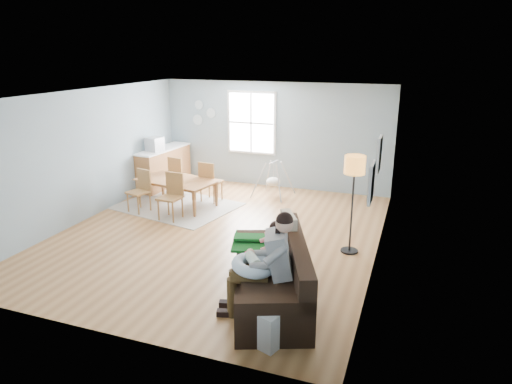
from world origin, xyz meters
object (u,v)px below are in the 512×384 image
at_px(chair_nw, 179,174).
at_px(chair_se, 172,193).
at_px(floor_lamp, 354,173).
at_px(dining_table, 176,193).
at_px(toddler, 268,245).
at_px(counter, 164,167).
at_px(chair_ne, 209,179).
at_px(sofa, 275,280).
at_px(storage_cube, 266,326).
at_px(father, 266,260).
at_px(chair_sw, 141,188).
at_px(baby_swing, 273,181).
at_px(monitor, 154,144).

bearing_deg(chair_nw, chair_se, -65.82).
distance_m(floor_lamp, dining_table, 4.44).
relative_size(toddler, chair_nw, 0.90).
xyz_separation_m(chair_nw, counter, (-0.77, 0.60, -0.05)).
bearing_deg(chair_ne, sofa, -52.97).
distance_m(storage_cube, chair_ne, 5.57).
bearing_deg(father, chair_nw, 130.99).
bearing_deg(sofa, chair_nw, 133.61).
bearing_deg(chair_se, chair_sw, 168.56).
height_order(father, chair_ne, father).
height_order(sofa, chair_se, chair_se).
height_order(floor_lamp, chair_ne, floor_lamp).
bearing_deg(chair_sw, storage_cube, -41.17).
bearing_deg(chair_ne, baby_swing, 36.47).
distance_m(storage_cube, monitor, 7.02).
relative_size(father, storage_cube, 2.85).
bearing_deg(chair_nw, counter, 142.13).
relative_size(toddler, chair_sw, 0.94).
bearing_deg(floor_lamp, storage_cube, -100.50).
distance_m(father, dining_table, 4.90).
distance_m(sofa, monitor, 6.17).
height_order(floor_lamp, chair_se, floor_lamp).
bearing_deg(sofa, floor_lamp, 69.43).
xyz_separation_m(storage_cube, chair_nw, (-3.90, 4.87, 0.33)).
bearing_deg(baby_swing, chair_se, -125.53).
distance_m(father, counter, 6.59).
distance_m(dining_table, chair_sw, 0.81).
bearing_deg(chair_nw, storage_cube, -51.31).
xyz_separation_m(chair_nw, baby_swing, (2.19, 0.75, -0.18)).
bearing_deg(chair_ne, floor_lamp, -25.25).
relative_size(storage_cube, counter, 0.28).
distance_m(chair_sw, counter, 1.92).
height_order(chair_ne, monitor, monitor).
height_order(chair_se, counter, counter).
relative_size(dining_table, chair_nw, 1.82).
height_order(dining_table, counter, counter).
bearing_deg(monitor, storage_cube, -47.54).
bearing_deg(monitor, chair_ne, -14.65).
bearing_deg(chair_nw, dining_table, -65.43).
relative_size(monitor, baby_swing, 0.45).
distance_m(counter, monitor, 0.76).
bearing_deg(storage_cube, chair_se, 133.40).
bearing_deg(floor_lamp, chair_se, 173.38).
height_order(chair_sw, monitor, monitor).
relative_size(chair_nw, counter, 0.53).
xyz_separation_m(chair_sw, chair_ne, (1.16, 1.05, 0.03)).
xyz_separation_m(sofa, dining_table, (-3.38, 3.18, -0.01)).
distance_m(father, toddler, 0.54).
bearing_deg(baby_swing, counter, -177.08).
bearing_deg(monitor, chair_sw, -70.21).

